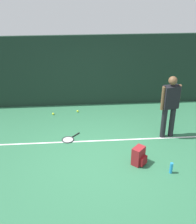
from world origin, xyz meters
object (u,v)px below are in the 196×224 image
tennis_racket (69,139)px  tennis_ball_near_player (53,114)px  water_bottle (171,168)px  backpack (139,156)px  tennis_ball_by_fence (78,111)px  tennis_player (170,104)px

tennis_racket → tennis_ball_near_player: size_ratio=8.65×
tennis_ball_near_player → water_bottle: bearing=-47.5°
backpack → tennis_ball_near_player: backpack is taller
tennis_ball_near_player → tennis_ball_by_fence: (0.75, 0.12, 0.00)m
water_bottle → tennis_racket: bearing=145.7°
tennis_player → water_bottle: (-0.34, -1.54, -0.84)m
tennis_racket → backpack: 2.02m
backpack → tennis_ball_near_player: size_ratio=6.67×
backpack → tennis_racket: bearing=97.3°
tennis_player → tennis_ball_by_fence: tennis_player is taller
tennis_racket → backpack: backpack is taller
tennis_ball_near_player → backpack: bearing=-51.3°
water_bottle → tennis_ball_near_player: bearing=132.5°
tennis_ball_near_player → water_bottle: size_ratio=0.25×
tennis_racket → water_bottle: 2.76m
tennis_ball_by_fence → tennis_racket: bearing=-99.2°
tennis_ball_by_fence → water_bottle: water_bottle is taller
backpack → tennis_ball_by_fence: (-1.37, 2.77, -0.18)m
tennis_player → tennis_ball_by_fence: 3.01m
backpack → tennis_ball_near_player: bearing=81.8°
tennis_racket → tennis_ball_by_fence: 1.62m
tennis_player → backpack: tennis_player is taller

